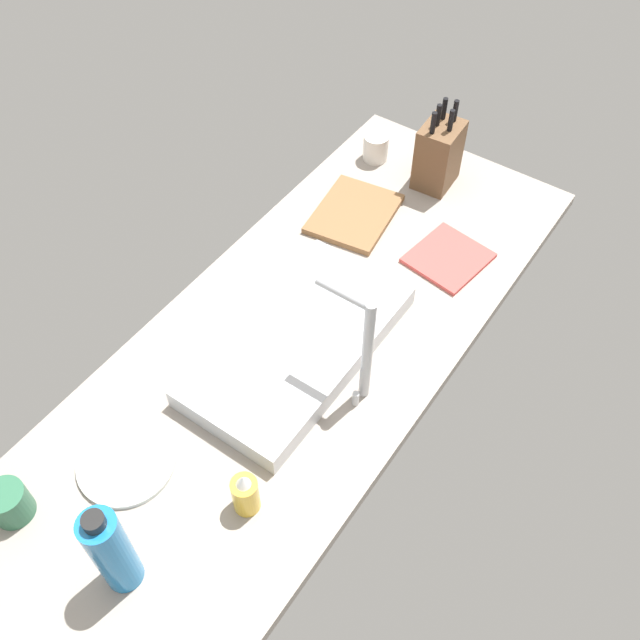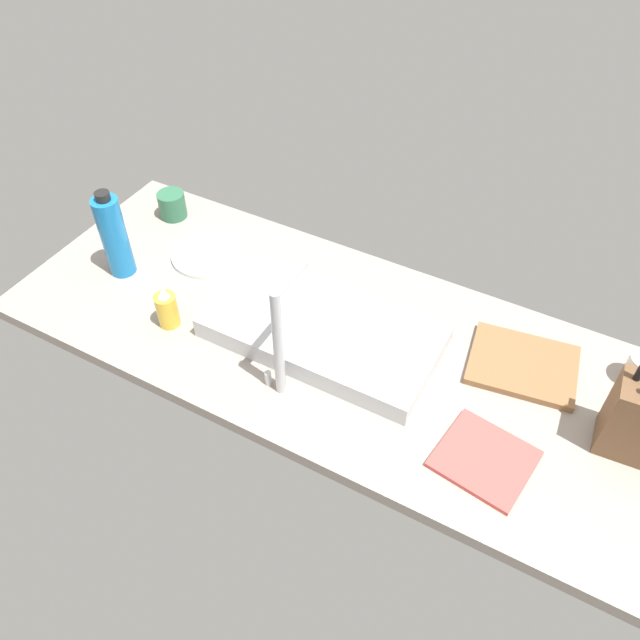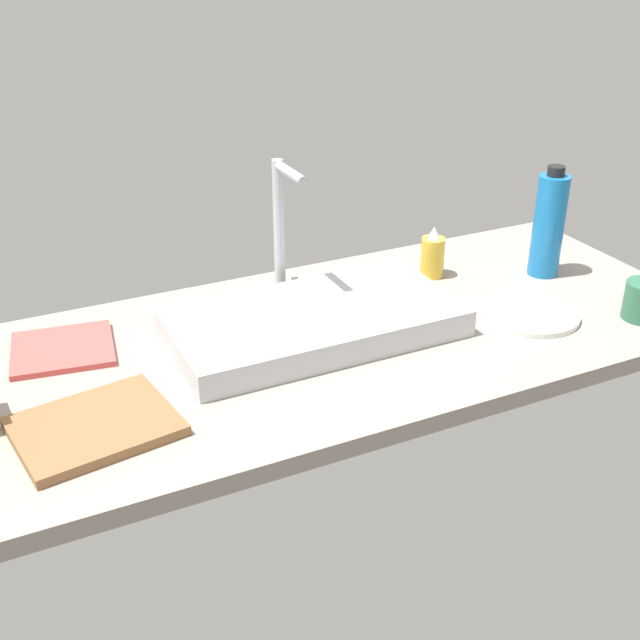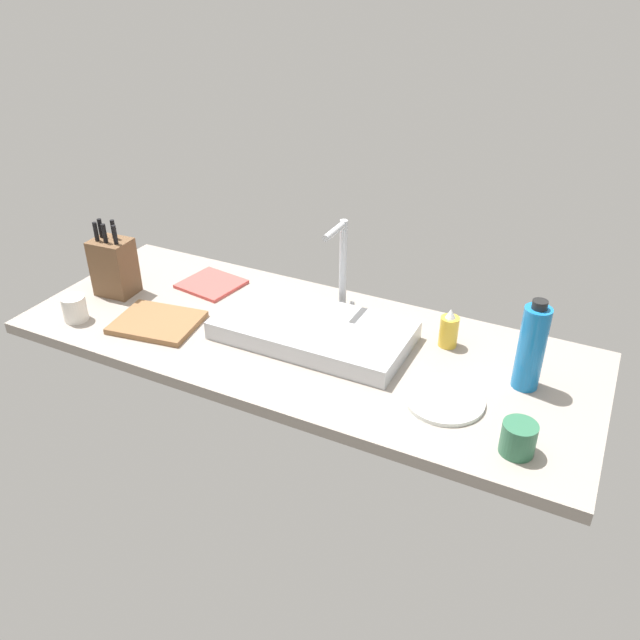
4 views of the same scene
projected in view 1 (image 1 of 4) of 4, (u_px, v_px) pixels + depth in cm
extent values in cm
cube|color=gray|center=(302.00, 344.00, 171.82)|extent=(173.65, 67.68, 3.50)
cube|color=#B7BABF|center=(298.00, 345.00, 166.03)|extent=(57.46, 29.47, 5.56)
cylinder|color=#B7BABF|center=(367.00, 352.00, 148.93)|extent=(2.40, 2.40, 30.99)
cylinder|color=#B7BABF|center=(344.00, 294.00, 139.91)|extent=(2.00, 12.64, 2.00)
cylinder|color=#B7BABF|center=(356.00, 398.00, 157.64)|extent=(1.60, 1.60, 4.00)
cube|color=brown|center=(438.00, 155.00, 199.19)|extent=(13.24, 10.94, 19.08)
cylinder|color=black|center=(444.00, 109.00, 191.67)|extent=(1.50, 1.50, 6.30)
cylinder|color=black|center=(455.00, 111.00, 191.02)|extent=(1.50, 1.50, 6.30)
cylinder|color=black|center=(438.00, 115.00, 189.82)|extent=(1.50, 1.50, 6.30)
cylinder|color=black|center=(450.00, 120.00, 188.48)|extent=(1.50, 1.50, 6.30)
cylinder|color=black|center=(433.00, 123.00, 187.68)|extent=(1.50, 1.50, 6.30)
cube|color=brown|center=(354.00, 214.00, 196.81)|extent=(27.81, 23.48, 1.80)
cylinder|color=gold|center=(246.00, 495.00, 140.39)|extent=(5.49, 5.49, 9.36)
cone|color=silver|center=(243.00, 481.00, 135.65)|extent=(3.02, 3.02, 2.80)
cylinder|color=#1970B7|center=(112.00, 551.00, 125.97)|extent=(7.08, 7.08, 23.68)
cylinder|color=black|center=(94.00, 522.00, 115.89)|extent=(3.89, 3.89, 2.20)
cylinder|color=silver|center=(126.00, 462.00, 149.35)|extent=(20.67, 20.67, 1.20)
cube|color=#CC4C47|center=(448.00, 258.00, 186.63)|extent=(21.40, 20.33, 1.20)
cylinder|color=#2D6647|center=(9.00, 503.00, 140.00)|extent=(8.19, 8.19, 8.09)
cylinder|color=silver|center=(376.00, 147.00, 210.26)|extent=(7.37, 7.37, 8.02)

